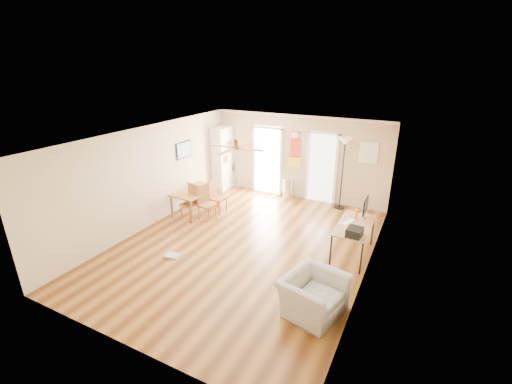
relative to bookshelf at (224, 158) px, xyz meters
The scene contains 28 objects.
floor 4.19m from the bookshelf, 51.58° to the right, with size 7.00×7.00×0.00m, color brown.
ceiling 4.34m from the bookshelf, 51.58° to the right, with size 5.50×7.00×0.00m, color silver, non-canonical shape.
wall_back 2.55m from the bookshelf, ahead, with size 5.50×0.04×2.60m, color beige, non-canonical shape.
wall_front 7.14m from the bookshelf, 69.32° to the right, with size 5.50×0.04×2.60m, color beige, non-canonical shape.
wall_left 3.20m from the bookshelf, 94.12° to the right, with size 0.04×7.00×2.60m, color beige, non-canonical shape.
wall_right 6.16m from the bookshelf, 31.09° to the right, with size 0.04×7.00×2.60m, color beige, non-canonical shape.
crown_molding 4.33m from the bookshelf, 51.58° to the right, with size 5.50×7.00×0.08m, color white, non-canonical shape.
kitchen_doorway 1.50m from the bookshelf, 11.78° to the left, with size 0.90×0.10×2.10m, color white, non-canonical shape.
bathroom_doorway 3.29m from the bookshelf, ahead, with size 0.80×0.10×2.10m, color white, non-canonical shape.
wall_decal 2.47m from the bookshelf, ahead, with size 0.46×0.03×1.10m, color red.
ac_grille 4.63m from the bookshelf, ahead, with size 0.50×0.04×0.60m, color white.
framed_poster 1.91m from the bookshelf, 96.54° to the right, with size 0.04×0.66×0.48m, color black.
ceiling_fan 4.51m from the bookshelf, 54.07° to the right, with size 1.24×1.24×0.20m, color #593819, non-canonical shape.
bookshelf is the anchor object (origin of this frame).
dining_table 2.27m from the bookshelf, 80.09° to the right, with size 0.82×1.36×0.68m, color #A36B34, non-canonical shape.
dining_chair_right_a 2.11m from the bookshelf, 63.07° to the right, with size 0.38×0.38×0.93m, color brown, non-canonical shape.
dining_chair_right_b 2.60m from the bookshelf, 68.74° to the right, with size 0.39×0.39×0.95m, color #915D2F, non-canonical shape.
dining_chair_near 2.66m from the bookshelf, 79.55° to the right, with size 0.40×0.40×0.96m, color #A87436, non-canonical shape.
trash_can 2.42m from the bookshelf, ahead, with size 0.30×0.30×0.65m, color silver.
torchiere_lamp 3.95m from the bookshelf, ahead, with size 0.40×0.40×2.11m, color black, non-canonical shape.
computer_desk 5.49m from the bookshelf, 26.76° to the right, with size 0.71×1.42×0.76m, color tan, non-canonical shape.
imac 5.39m from the bookshelf, 22.18° to the right, with size 0.07×0.52×0.49m, color black, non-canonical shape.
keyboard 5.31m from the bookshelf, 27.03° to the right, with size 0.13×0.39×0.01m, color white.
printer 5.81m from the bookshelf, 31.05° to the right, with size 0.29×0.34×0.17m, color black.
orange_bottle 5.28m from the bookshelf, 23.90° to the right, with size 0.08×0.08×0.23m, color orange.
wastebasket_a 5.73m from the bookshelf, 41.21° to the right, with size 0.28×0.28×0.33m, color white.
floor_cloth 4.65m from the bookshelf, 73.13° to the right, with size 0.30×0.24×0.04m, color #A4A39E.
armchair 6.62m from the bookshelf, 44.78° to the right, with size 1.04×0.91×0.68m, color #A5A5A0.
Camera 1 is at (3.49, -6.25, 4.09)m, focal length 24.15 mm.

